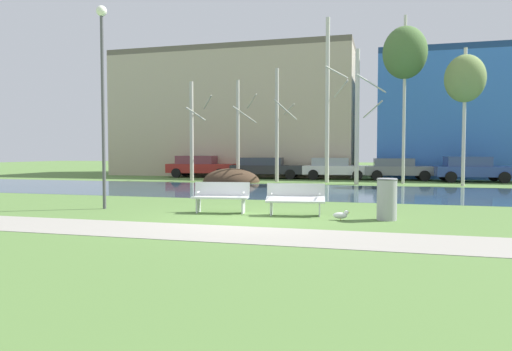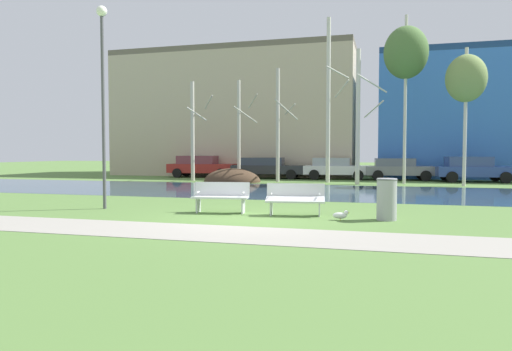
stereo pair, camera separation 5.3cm
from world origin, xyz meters
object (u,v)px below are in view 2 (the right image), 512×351
Objects in this scene: parked_wagon_fourth_grey at (399,168)px; parked_suv_fifth_blue at (472,169)px; bench_right at (295,198)px; streetlamp at (103,77)px; parked_van_nearest_red at (201,166)px; bench_left at (221,196)px; parked_sedan_second_dark at (267,167)px; seagull at (341,215)px; parked_hatch_third_white at (335,168)px; trash_bin at (387,199)px.

parked_suv_fifth_blue is (4.11, -0.74, 0.05)m from parked_wagon_fourth_grey.
streetlamp reaches higher than bench_right.
bench_right is at bearing -113.00° from parked_suv_fifth_blue.
bench_right is at bearing -60.65° from parked_van_nearest_red.
bench_left is 18.60m from parked_wagon_fourth_grey.
parked_suv_fifth_blue is (7.25, 17.08, 0.30)m from bench_right.
parked_van_nearest_red reaches higher than parked_wagon_fourth_grey.
parked_sedan_second_dark is at bearing 106.56° from bench_right.
seagull is (1.29, -0.59, -0.34)m from bench_right.
parked_sedan_second_dark is 1.16× the size of parked_hatch_third_white.
parked_sedan_second_dark is (-7.60, 17.69, 0.19)m from trash_bin.
trash_bin is at bearing -1.43° from streetlamp.
seagull is 0.07× the size of streetlamp.
seagull is at bearing -108.65° from parked_suv_fifth_blue.
parked_suv_fifth_blue is at bearing 52.41° from streetlamp.
parked_wagon_fourth_grey is 4.17m from parked_suv_fifth_blue.
parked_hatch_third_white reaches higher than seagull.
trash_bin is at bearing -105.60° from parked_suv_fifth_blue.
seagull is at bearing -70.26° from parked_sedan_second_dark.
parked_van_nearest_red is 13.11m from parked_wagon_fourth_grey.
parked_hatch_third_white is 0.96× the size of parked_suv_fifth_blue.
seagull is 18.52m from parked_wagon_fourth_grey.
parked_wagon_fourth_grey is at bearing 2.68° from parked_hatch_third_white.
streetlamp is at bearing 175.59° from seagull.
bench_left is 0.38× the size of parked_wagon_fourth_grey.
bench_right is at bearing 174.19° from trash_bin.
parked_suv_fifth_blue is (8.02, -0.56, 0.04)m from parked_hatch_third_white.
parked_hatch_third_white is (-2.05, 18.23, 0.60)m from seagull.
parked_sedan_second_dark is at bearing 109.74° from seagull.
streetlamp reaches higher than parked_suv_fifth_blue.
parked_sedan_second_dark is (-5.19, 17.44, 0.27)m from bench_right.
parked_hatch_third_white is at bearing -177.32° from parked_wagon_fourth_grey.
streetlamp is (-8.34, 0.21, 3.46)m from trash_bin.
parked_hatch_third_white is at bearing 92.48° from bench_right.
bench_right is 0.39× the size of parked_hatch_third_white.
trash_bin is (2.41, -0.25, 0.08)m from bench_right.
parked_wagon_fourth_grey reaches higher than trash_bin.
bench_right is 18.10m from parked_wagon_fourth_grey.
parked_wagon_fourth_grey is at bearing 63.06° from streetlamp.
trash_bin is 2.44× the size of seagull.
parked_sedan_second_dark reaches higher than bench_right.
bench_right is at bearing 0.00° from bench_left.
parked_suv_fifth_blue reaches higher than parked_wagon_fourth_grey.
bench_left is 0.34× the size of parked_sedan_second_dark.
parked_hatch_third_white is at bearing 100.07° from trash_bin.
streetlamp is 18.71m from parked_hatch_third_white.
bench_right is 17.66m from parked_hatch_third_white.
parked_van_nearest_red is 1.12× the size of parked_hatch_third_white.
bench_left is at bearing 170.25° from seagull.
seagull is at bearing -24.75° from bench_right.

